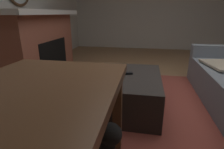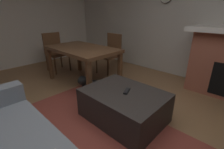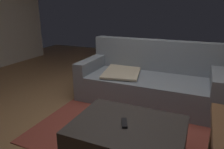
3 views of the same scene
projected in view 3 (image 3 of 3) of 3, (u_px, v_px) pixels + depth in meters
name	position (u px, v px, depth m)	size (l,w,h in m)	color
floor	(121.00, 127.00, 2.67)	(9.29, 9.29, 0.00)	olive
area_rug	(146.00, 124.00, 2.73)	(2.60, 2.00, 0.01)	brown
couch	(148.00, 81.00, 3.40)	(2.15, 0.99, 0.94)	slate
ottoman_coffee_table	(127.00, 143.00, 2.03)	(1.05, 0.79, 0.42)	#2D2826
tv_remote	(124.00, 123.00, 1.96)	(0.05, 0.16, 0.02)	black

